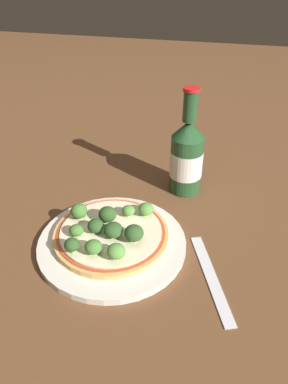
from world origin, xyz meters
name	(u,v)px	position (x,y,z in m)	size (l,w,h in m)	color
ground_plane	(121,247)	(0.00, 0.00, 0.00)	(3.00, 3.00, 0.00)	brown
plate	(112,245)	(-0.02, 0.00, 0.01)	(0.25, 0.25, 0.01)	silver
pizza	(111,234)	(-0.02, 0.01, 0.02)	(0.20, 0.20, 0.01)	tan
broccoli_floret_0	(113,230)	(-0.01, -0.01, 0.04)	(0.03, 0.03, 0.03)	#89A866
broccoli_floret_1	(93,247)	(-0.03, -0.05, 0.04)	(0.03, 0.03, 0.03)	#89A866
broccoli_floret_2	(96,226)	(-0.04, 0.00, 0.04)	(0.03, 0.03, 0.03)	#89A866
broccoli_floret_3	(134,233)	(0.03, -0.01, 0.04)	(0.03, 0.03, 0.03)	#89A866
broccoli_floret_4	(116,251)	(0.01, -0.05, 0.04)	(0.03, 0.03, 0.03)	#89A866
broccoli_floret_5	(129,211)	(0.00, 0.06, 0.04)	(0.02, 0.02, 0.02)	#89A866
broccoli_floret_6	(72,245)	(-0.06, -0.05, 0.04)	(0.02, 0.02, 0.03)	#89A866
broccoli_floret_7	(79,211)	(-0.08, 0.03, 0.04)	(0.03, 0.03, 0.03)	#89A866
broccoli_floret_8	(146,209)	(0.03, 0.07, 0.04)	(0.03, 0.03, 0.02)	#89A866
broccoli_floret_9	(108,214)	(-0.03, 0.03, 0.04)	(0.03, 0.03, 0.03)	#89A866
broccoli_floret_10	(76,230)	(-0.07, -0.02, 0.04)	(0.02, 0.02, 0.02)	#89A866
beer_bottle	(187,156)	(0.08, 0.20, 0.08)	(0.07, 0.07, 0.22)	#234C28
fork	(211,277)	(0.16, -0.04, 0.00)	(0.08, 0.18, 0.00)	silver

